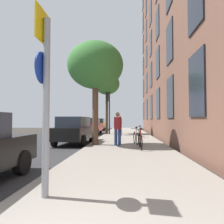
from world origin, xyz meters
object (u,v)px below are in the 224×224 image
(pedestrian_0, at_px, (118,126))
(bicycle_0, at_px, (141,141))
(car_1, at_px, (75,130))
(pedestrian_1, at_px, (120,124))
(bicycle_2, at_px, (140,132))
(bicycle_1, at_px, (136,137))
(tree_near, at_px, (95,66))
(tree_far, at_px, (107,84))
(car_3, at_px, (99,124))
(traffic_light, at_px, (108,106))
(sign_post, at_px, (45,87))
(car_2, at_px, (91,126))

(pedestrian_0, bearing_deg, bicycle_0, -48.42)
(bicycle_0, distance_m, pedestrian_0, 1.76)
(car_1, bearing_deg, pedestrian_1, 65.25)
(bicycle_2, bearing_deg, bicycle_1, -96.27)
(tree_near, bearing_deg, pedestrian_0, -9.89)
(tree_far, relative_size, car_3, 1.33)
(tree_near, height_order, pedestrian_0, tree_near)
(traffic_light, relative_size, bicycle_2, 2.38)
(tree_far, distance_m, bicycle_0, 11.49)
(sign_post, bearing_deg, traffic_light, 90.71)
(bicycle_0, bearing_deg, pedestrian_1, 98.29)
(traffic_light, xyz_separation_m, tree_near, (-0.01, -8.24, 1.58))
(tree_far, relative_size, bicycle_1, 3.63)
(bicycle_2, height_order, car_3, car_3)
(tree_far, relative_size, car_1, 1.39)
(tree_near, xyz_separation_m, bicycle_2, (2.73, 5.30, -3.91))
(car_3, bearing_deg, bicycle_1, -76.06)
(bicycle_1, bearing_deg, traffic_light, 105.52)
(pedestrian_0, bearing_deg, car_1, 151.97)
(tree_near, distance_m, pedestrian_1, 7.55)
(tree_far, height_order, bicycle_0, tree_far)
(car_1, bearing_deg, tree_far, 80.86)
(car_3, bearing_deg, tree_near, -83.16)
(sign_post, bearing_deg, pedestrian_1, 86.33)
(sign_post, bearing_deg, bicycle_2, 78.89)
(tree_near, height_order, pedestrian_1, tree_near)
(tree_near, xyz_separation_m, car_2, (-1.87, 9.52, -3.53))
(bicycle_1, height_order, car_1, car_1)
(tree_near, xyz_separation_m, bicycle_0, (2.31, -1.45, -3.88))
(traffic_light, bearing_deg, sign_post, -89.29)
(pedestrian_0, bearing_deg, bicycle_2, 74.63)
(bicycle_1, xyz_separation_m, bicycle_2, (0.54, 4.90, -0.02))
(bicycle_0, bearing_deg, pedestrian_0, 131.58)
(bicycle_0, xyz_separation_m, bicycle_2, (0.42, 6.75, -0.03))
(tree_far, bearing_deg, car_2, 158.85)
(car_1, distance_m, car_2, 8.35)
(traffic_light, height_order, car_1, traffic_light)
(car_1, relative_size, car_3, 0.96)
(traffic_light, distance_m, car_1, 7.45)
(tree_near, height_order, bicycle_0, tree_near)
(car_3, bearing_deg, traffic_light, -77.37)
(bicycle_2, height_order, car_2, car_2)
(traffic_light, height_order, pedestrian_1, traffic_light)
(traffic_light, relative_size, pedestrian_0, 2.26)
(bicycle_2, bearing_deg, bicycle_0, -93.55)
(bicycle_0, distance_m, bicycle_2, 6.76)
(bicycle_0, distance_m, car_2, 11.75)
(pedestrian_0, bearing_deg, car_3, 100.52)
(tree_near, height_order, car_2, tree_near)
(bicycle_0, relative_size, car_2, 0.40)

